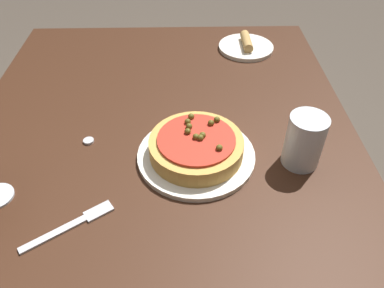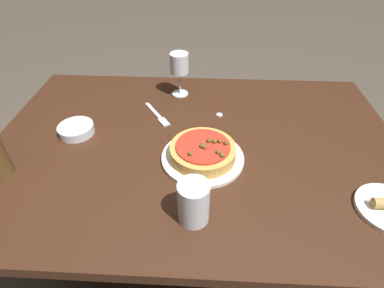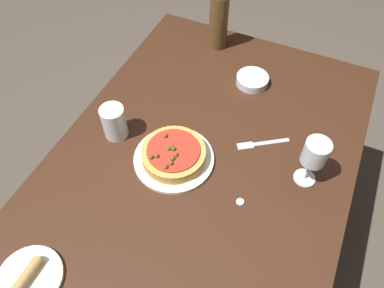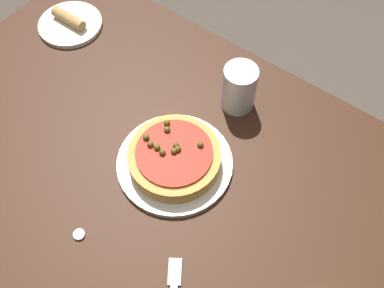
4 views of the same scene
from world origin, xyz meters
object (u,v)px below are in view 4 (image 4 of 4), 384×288
pizza (174,157)px  side_plate (70,23)px  bottle_cap (79,234)px  dinner_plate (175,163)px  dining_table (164,214)px  water_cup (239,88)px

pizza → side_plate: 0.52m
pizza → bottle_cap: pizza is taller
dinner_plate → bottle_cap: bearing=77.0°
pizza → dinner_plate: bearing=159.6°
dining_table → bottle_cap: size_ratio=56.69×
bottle_cap → water_cup: bearing=-99.1°
water_cup → pizza: bearing=85.3°
pizza → bottle_cap: (0.06, 0.24, -0.03)m
dining_table → water_cup: size_ratio=11.53×
side_plate → pizza: bearing=160.5°
dining_table → water_cup: 0.34m
dining_table → water_cup: bearing=-88.6°
dinner_plate → pizza: 0.03m
dinner_plate → bottle_cap: (0.06, 0.24, -0.00)m
dinner_plate → side_plate: bearing=-19.5°
bottle_cap → dining_table: bearing=-116.5°
side_plate → dinner_plate: bearing=160.5°
side_plate → water_cup: bearing=-174.5°
pizza → side_plate: bearing=-19.5°
side_plate → bottle_cap: size_ratio=7.15×
dinner_plate → water_cup: 0.23m
dining_table → pizza: 0.15m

